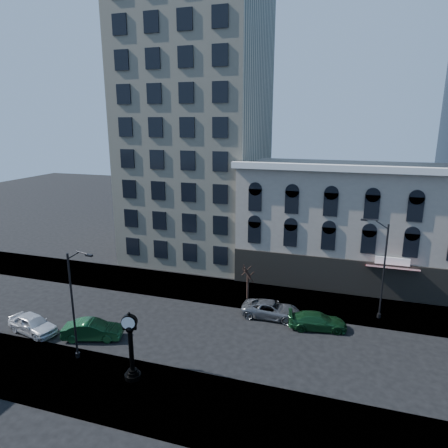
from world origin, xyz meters
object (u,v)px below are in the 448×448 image
(street_lamp_near, at_px, (76,277))
(car_near_a, at_px, (33,324))
(car_near_b, at_px, (93,330))
(street_clock, at_px, (131,349))

(street_lamp_near, distance_m, car_near_a, 8.62)
(car_near_a, xyz_separation_m, car_near_b, (5.04, 0.67, -0.02))
(car_near_a, relative_size, car_near_b, 0.99)
(street_clock, distance_m, car_near_a, 11.05)
(street_clock, height_order, car_near_b, street_clock)
(street_lamp_near, distance_m, car_near_b, 6.33)
(street_clock, bearing_deg, car_near_b, 130.19)
(car_near_a, distance_m, car_near_b, 5.08)
(street_lamp_near, xyz_separation_m, car_near_b, (-1.22, 2.74, -5.58))
(car_near_b, bearing_deg, street_clock, -140.74)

